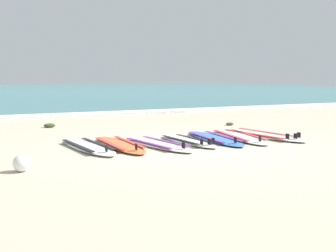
{
  "coord_description": "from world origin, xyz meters",
  "views": [
    {
      "loc": [
        -3.79,
        -6.94,
        1.31
      ],
      "look_at": [
        0.15,
        1.09,
        0.25
      ],
      "focal_mm": 43.81,
      "sensor_mm": 36.0,
      "label": 1
    }
  ],
  "objects_px": {
    "surfboard_1": "(119,144)",
    "surfboard_5": "(239,136)",
    "surfboard_2": "(157,144)",
    "beach_ball": "(22,163)",
    "surfboard_6": "(260,135)",
    "surfboard_3": "(187,141)",
    "surfboard_0": "(88,146)",
    "surfboard_4": "(214,138)"
  },
  "relations": [
    {
      "from": "surfboard_2",
      "to": "beach_ball",
      "type": "relative_size",
      "value": 9.35
    },
    {
      "from": "surfboard_1",
      "to": "surfboard_4",
      "type": "distance_m",
      "value": 2.08
    },
    {
      "from": "surfboard_2",
      "to": "surfboard_5",
      "type": "bearing_deg",
      "value": 3.99
    },
    {
      "from": "surfboard_3",
      "to": "surfboard_5",
      "type": "distance_m",
      "value": 1.33
    },
    {
      "from": "surfboard_5",
      "to": "surfboard_6",
      "type": "bearing_deg",
      "value": 0.85
    },
    {
      "from": "surfboard_0",
      "to": "surfboard_4",
      "type": "xyz_separation_m",
      "value": [
        2.68,
        -0.15,
        -0.0
      ]
    },
    {
      "from": "surfboard_5",
      "to": "surfboard_1",
      "type": "bearing_deg",
      "value": 177.48
    },
    {
      "from": "surfboard_1",
      "to": "beach_ball",
      "type": "height_order",
      "value": "beach_ball"
    },
    {
      "from": "beach_ball",
      "to": "surfboard_5",
      "type": "bearing_deg",
      "value": 15.74
    },
    {
      "from": "surfboard_5",
      "to": "surfboard_4",
      "type": "bearing_deg",
      "value": 178.98
    },
    {
      "from": "surfboard_1",
      "to": "beach_ball",
      "type": "distance_m",
      "value": 2.41
    },
    {
      "from": "surfboard_3",
      "to": "surfboard_2",
      "type": "bearing_deg",
      "value": -175.67
    },
    {
      "from": "surfboard_0",
      "to": "surfboard_2",
      "type": "bearing_deg",
      "value": -13.54
    },
    {
      "from": "surfboard_3",
      "to": "surfboard_4",
      "type": "xyz_separation_m",
      "value": [
        0.7,
        0.1,
        -0.0
      ]
    },
    {
      "from": "surfboard_3",
      "to": "surfboard_6",
      "type": "xyz_separation_m",
      "value": [
        1.91,
        0.1,
        -0.0
      ]
    },
    {
      "from": "surfboard_1",
      "to": "surfboard_5",
      "type": "distance_m",
      "value": 2.71
    },
    {
      "from": "surfboard_4",
      "to": "surfboard_6",
      "type": "height_order",
      "value": "same"
    },
    {
      "from": "surfboard_1",
      "to": "surfboard_6",
      "type": "bearing_deg",
      "value": -1.93
    },
    {
      "from": "surfboard_6",
      "to": "beach_ball",
      "type": "bearing_deg",
      "value": -165.84
    },
    {
      "from": "surfboard_6",
      "to": "surfboard_5",
      "type": "bearing_deg",
      "value": -179.15
    },
    {
      "from": "surfboard_0",
      "to": "surfboard_5",
      "type": "xyz_separation_m",
      "value": [
        3.31,
        -0.16,
        -0.0
      ]
    },
    {
      "from": "surfboard_0",
      "to": "surfboard_4",
      "type": "bearing_deg",
      "value": -3.27
    },
    {
      "from": "surfboard_2",
      "to": "surfboard_6",
      "type": "xyz_separation_m",
      "value": [
        2.62,
        0.15,
        0.0
      ]
    },
    {
      "from": "surfboard_0",
      "to": "surfboard_1",
      "type": "relative_size",
      "value": 1.01
    },
    {
      "from": "surfboard_3",
      "to": "surfboard_6",
      "type": "height_order",
      "value": "same"
    },
    {
      "from": "surfboard_5",
      "to": "beach_ball",
      "type": "xyz_separation_m",
      "value": [
        -4.64,
        -1.31,
        0.08
      ]
    },
    {
      "from": "surfboard_0",
      "to": "surfboard_6",
      "type": "height_order",
      "value": "same"
    },
    {
      "from": "surfboard_5",
      "to": "surfboard_0",
      "type": "bearing_deg",
      "value": 177.16
    },
    {
      "from": "surfboard_3",
      "to": "surfboard_5",
      "type": "xyz_separation_m",
      "value": [
        1.33,
        0.09,
        -0.0
      ]
    },
    {
      "from": "surfboard_6",
      "to": "surfboard_3",
      "type": "bearing_deg",
      "value": -177.09
    },
    {
      "from": "surfboard_2",
      "to": "surfboard_3",
      "type": "bearing_deg",
      "value": 4.33
    },
    {
      "from": "surfboard_3",
      "to": "surfboard_6",
      "type": "distance_m",
      "value": 1.91
    },
    {
      "from": "surfboard_1",
      "to": "surfboard_5",
      "type": "height_order",
      "value": "same"
    },
    {
      "from": "surfboard_0",
      "to": "surfboard_4",
      "type": "relative_size",
      "value": 0.97
    },
    {
      "from": "surfboard_2",
      "to": "surfboard_0",
      "type": "bearing_deg",
      "value": 166.46
    },
    {
      "from": "surfboard_5",
      "to": "surfboard_6",
      "type": "relative_size",
      "value": 0.97
    },
    {
      "from": "surfboard_4",
      "to": "surfboard_5",
      "type": "bearing_deg",
      "value": -1.02
    },
    {
      "from": "surfboard_1",
      "to": "surfboard_5",
      "type": "relative_size",
      "value": 0.91
    },
    {
      "from": "surfboard_2",
      "to": "beach_ball",
      "type": "bearing_deg",
      "value": -155.88
    },
    {
      "from": "surfboard_3",
      "to": "beach_ball",
      "type": "distance_m",
      "value": 3.53
    },
    {
      "from": "surfboard_1",
      "to": "surfboard_4",
      "type": "xyz_separation_m",
      "value": [
        2.07,
        -0.11,
        -0.0
      ]
    },
    {
      "from": "surfboard_1",
      "to": "surfboard_3",
      "type": "xyz_separation_m",
      "value": [
        1.38,
        -0.21,
        0.0
      ]
    }
  ]
}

